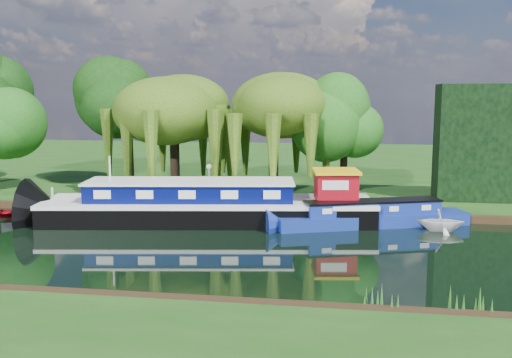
# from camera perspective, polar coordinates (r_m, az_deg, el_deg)

# --- Properties ---
(ground) EXTENTS (120.00, 120.00, 0.00)m
(ground) POSITION_cam_1_polar(r_m,az_deg,el_deg) (29.98, -10.32, -6.60)
(ground) COLOR black
(far_bank) EXTENTS (120.00, 52.00, 0.45)m
(far_bank) POSITION_cam_1_polar(r_m,az_deg,el_deg) (62.52, -0.08, 1.51)
(far_bank) COLOR #173F11
(far_bank) RESTS_ON ground
(dutch_barge) EXTENTS (20.40, 7.41, 4.21)m
(dutch_barge) POSITION_cam_1_polar(r_m,az_deg,el_deg) (34.83, -4.48, -2.63)
(dutch_barge) COLOR black
(dutch_barge) RESTS_ON ground
(narrowboat) EXTENTS (11.51, 5.63, 1.68)m
(narrowboat) POSITION_cam_1_polar(r_m,az_deg,el_deg) (34.44, 11.57, -3.66)
(narrowboat) COLOR navy
(narrowboat) RESTS_ON ground
(white_cruiser) EXTENTS (2.62, 2.27, 1.38)m
(white_cruiser) POSITION_cam_1_polar(r_m,az_deg,el_deg) (34.32, 17.95, -4.97)
(white_cruiser) COLOR silver
(white_cruiser) RESTS_ON ground
(willow_left) EXTENTS (6.87, 6.87, 8.24)m
(willow_left) POSITION_cam_1_polar(r_m,az_deg,el_deg) (42.41, -8.21, 6.60)
(willow_left) COLOR black
(willow_left) RESTS_ON far_bank
(willow_right) EXTENTS (6.57, 6.57, 8.00)m
(willow_right) POSITION_cam_1_polar(r_m,az_deg,el_deg) (40.38, 1.79, 6.39)
(willow_right) COLOR black
(willow_right) RESTS_ON far_bank
(tree_far_mid) EXTENTS (5.78, 5.78, 9.45)m
(tree_far_mid) POSITION_cam_1_polar(r_m,az_deg,el_deg) (47.86, -12.70, 7.30)
(tree_far_mid) COLOR black
(tree_far_mid) RESTS_ON far_bank
(tree_far_right) EXTENTS (4.62, 4.62, 7.56)m
(tree_far_right) POSITION_cam_1_polar(r_m,az_deg,el_deg) (41.07, 8.86, 5.45)
(tree_far_right) COLOR black
(tree_far_right) RESTS_ON far_bank
(conifer_hedge) EXTENTS (6.00, 3.00, 8.00)m
(conifer_hedge) POSITION_cam_1_polar(r_m,az_deg,el_deg) (42.49, 21.58, 3.43)
(conifer_hedge) COLOR black
(conifer_hedge) RESTS_ON far_bank
(lamppost) EXTENTS (0.36, 0.36, 2.56)m
(lamppost) POSITION_cam_1_polar(r_m,az_deg,el_deg) (39.27, -4.71, 0.65)
(lamppost) COLOR silver
(lamppost) RESTS_ON far_bank
(mooring_posts) EXTENTS (19.16, 0.16, 1.00)m
(mooring_posts) POSITION_cam_1_polar(r_m,az_deg,el_deg) (37.74, -6.90, -1.96)
(mooring_posts) COLOR silver
(mooring_posts) RESTS_ON far_bank
(reeds_near) EXTENTS (33.70, 1.50, 1.10)m
(reeds_near) POSITION_cam_1_polar(r_m,az_deg,el_deg) (21.17, 0.80, -11.27)
(reeds_near) COLOR #235617
(reeds_near) RESTS_ON ground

